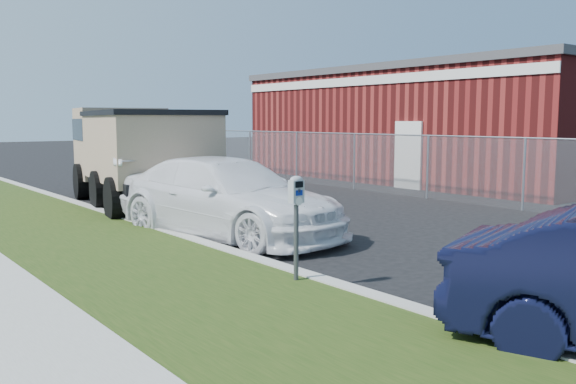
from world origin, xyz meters
TOP-DOWN VIEW (x-y plane):
  - ground at (0.00, 0.00)m, footprint 120.00×120.00m
  - streetside at (-5.57, 2.00)m, footprint 6.12×50.00m
  - chainlink_fence at (6.00, 7.00)m, footprint 0.06×30.06m
  - brick_building at (12.00, 8.00)m, footprint 9.20×14.20m
  - parking_meter at (-2.89, -1.10)m, footprint 0.19×0.14m
  - white_wagon at (-1.56, 2.74)m, footprint 2.96×5.48m
  - dump_truck at (-1.09, 7.88)m, footprint 3.61×6.90m

SIDE VIEW (x-z plane):
  - ground at x=0.00m, z-range 0.00..0.00m
  - streetside at x=-5.57m, z-range -0.01..0.14m
  - white_wagon at x=-1.56m, z-range 0.00..1.51m
  - parking_meter at x=-2.89m, z-range 0.44..1.83m
  - chainlink_fence at x=6.00m, z-range -13.74..16.26m
  - dump_truck at x=-1.09m, z-range 0.16..2.74m
  - brick_building at x=12.00m, z-range 0.04..4.21m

